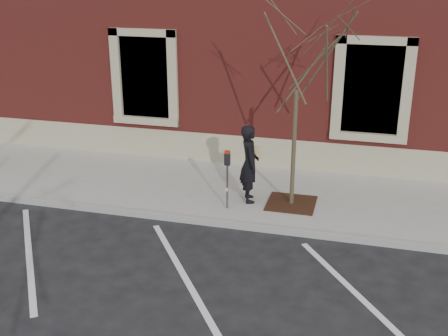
# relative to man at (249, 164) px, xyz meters

# --- Properties ---
(ground) EXTENTS (120.00, 120.00, 0.00)m
(ground) POSITION_rel_man_xyz_m (-0.45, -1.15, -1.05)
(ground) COLOR #28282B
(ground) RESTS_ON ground
(sidewalk_near) EXTENTS (40.00, 3.50, 0.15)m
(sidewalk_near) POSITION_rel_man_xyz_m (-0.45, 0.60, -0.98)
(sidewalk_near) COLOR #B8B6AD
(sidewalk_near) RESTS_ON ground
(curb_near) EXTENTS (40.00, 0.12, 0.15)m
(curb_near) POSITION_rel_man_xyz_m (-0.45, -1.20, -0.98)
(curb_near) COLOR #9E9E99
(curb_near) RESTS_ON ground
(parking_stripes) EXTENTS (28.00, 4.40, 0.01)m
(parking_stripes) POSITION_rel_man_xyz_m (-0.45, -3.35, -1.05)
(parking_stripes) COLOR silver
(parking_stripes) RESTS_ON ground
(building_civic) EXTENTS (40.00, 8.62, 8.00)m
(building_civic) POSITION_rel_man_xyz_m (-0.45, 6.59, 2.94)
(building_civic) COLOR maroon
(building_civic) RESTS_ON ground
(man) EXTENTS (0.63, 0.77, 1.81)m
(man) POSITION_rel_man_xyz_m (0.00, 0.00, 0.00)
(man) COLOR black
(man) RESTS_ON sidewalk_near
(parking_meter) EXTENTS (0.12, 0.09, 1.36)m
(parking_meter) POSITION_rel_man_xyz_m (-0.37, -0.56, 0.04)
(parking_meter) COLOR #595B60
(parking_meter) RESTS_ON sidewalk_near
(tree_grate) EXTENTS (1.09, 1.09, 0.03)m
(tree_grate) POSITION_rel_man_xyz_m (0.99, 0.04, -0.89)
(tree_grate) COLOR #381B12
(tree_grate) RESTS_ON sidewalk_near
(sapling) EXTENTS (2.88, 2.88, 4.81)m
(sapling) POSITION_rel_man_xyz_m (0.99, 0.04, 2.46)
(sapling) COLOR #4D422F
(sapling) RESTS_ON sidewalk_near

